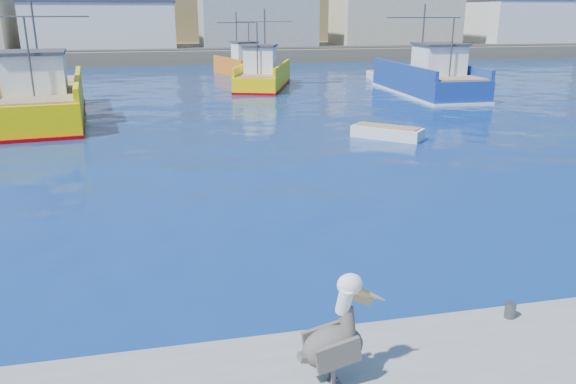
% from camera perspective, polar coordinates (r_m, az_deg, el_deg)
% --- Properties ---
extents(ground, '(260.00, 260.00, 0.00)m').
position_cam_1_polar(ground, '(13.35, 2.08, -8.66)').
color(ground, '#062351').
rests_on(ground, ground).
extents(dock_bollards, '(36.20, 0.20, 0.30)m').
position_cam_1_polar(dock_bollards, '(10.39, 10.26, -13.15)').
color(dock_bollards, '#4C4C4C').
rests_on(dock_bollards, dock).
extents(trawler_yellow_a, '(6.23, 13.94, 6.80)m').
position_cam_1_polar(trawler_yellow_a, '(35.79, -23.78, 8.61)').
color(trawler_yellow_a, '#FFD200').
rests_on(trawler_yellow_a, ground).
extents(trawler_yellow_b, '(6.40, 10.37, 6.32)m').
position_cam_1_polar(trawler_yellow_b, '(47.33, -2.56, 11.71)').
color(trawler_yellow_b, '#FFD200').
rests_on(trawler_yellow_b, ground).
extents(trawler_blue, '(5.97, 12.54, 6.66)m').
position_cam_1_polar(trawler_blue, '(44.65, 14.06, 11.02)').
color(trawler_blue, navy).
rests_on(trawler_blue, ground).
extents(boat_orange, '(4.73, 8.18, 6.00)m').
position_cam_1_polar(boat_orange, '(57.58, -4.77, 12.78)').
color(boat_orange, orange).
rests_on(boat_orange, ground).
extents(skiff_mid, '(3.34, 3.23, 0.75)m').
position_cam_1_polar(skiff_mid, '(28.32, 10.03, 5.88)').
color(skiff_mid, silver).
rests_on(skiff_mid, ground).
extents(skiff_far, '(2.02, 4.28, 0.89)m').
position_cam_1_polar(skiff_far, '(53.55, 9.15, 11.48)').
color(skiff_far, silver).
rests_on(skiff_far, ground).
extents(pelican, '(1.46, 0.71, 1.79)m').
position_cam_1_polar(pelican, '(8.76, 4.93, -14.54)').
color(pelican, '#595451').
rests_on(pelican, dock).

